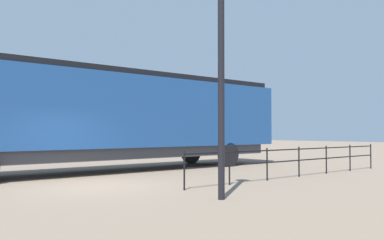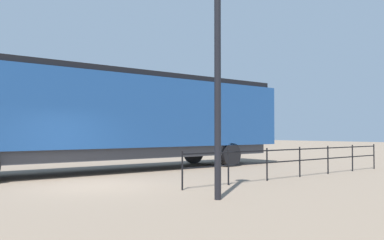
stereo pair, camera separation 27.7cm
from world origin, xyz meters
TOP-DOWN VIEW (x-y plane):
  - ground_plane at (0.00, 0.00)m, footprint 120.00×120.00m
  - locomotive at (-3.74, 3.34)m, footprint 3.01×16.64m
  - lamp_post at (4.26, 1.16)m, footprint 0.48×0.48m
  - platform_fence at (2.45, 6.82)m, footprint 0.05×10.70m

SIDE VIEW (x-z plane):
  - ground_plane at x=0.00m, z-range 0.00..0.00m
  - platform_fence at x=2.45m, z-range 0.16..1.24m
  - locomotive at x=-3.74m, z-range 0.25..4.35m
  - lamp_post at x=4.26m, z-range 1.16..8.15m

